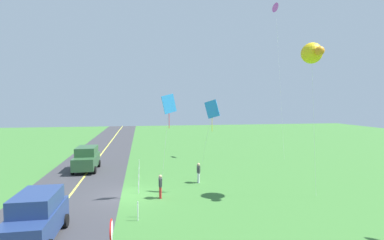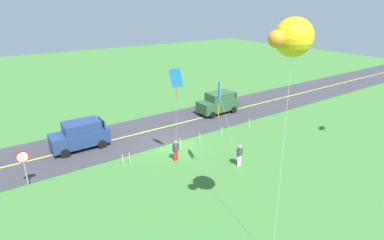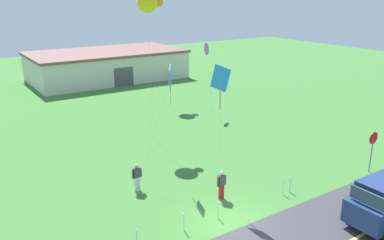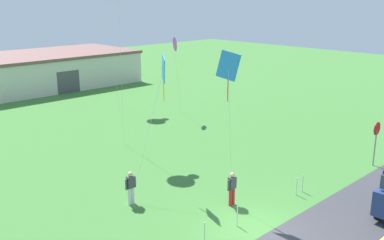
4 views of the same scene
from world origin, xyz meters
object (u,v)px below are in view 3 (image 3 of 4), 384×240
person_adult_companion (137,176)px  warehouse_distant (107,65)px  person_adult_near (222,184)px  kite_orange_near (206,49)px  kite_red_low (220,80)px  kite_pink_drift (148,2)px  stop_sign (373,144)px  kite_blue_mid (170,79)px

person_adult_companion → warehouse_distant: (10.14, 29.19, 0.89)m
person_adult_near → kite_orange_near: bearing=-131.8°
warehouse_distant → kite_red_low: bearing=-101.7°
kite_pink_drift → person_adult_near: bearing=-97.3°
kite_pink_drift → kite_orange_near: kite_pink_drift is taller
person_adult_near → person_adult_companion: (-3.29, 3.27, 0.00)m
kite_red_low → warehouse_distant: 32.87m
kite_pink_drift → kite_orange_near: 8.96m
person_adult_near → stop_sign: bearing=157.0°
stop_sign → person_adult_near: 9.87m
person_adult_companion → kite_blue_mid: kite_blue_mid is taller
kite_red_low → kite_orange_near: size_ratio=1.12×
stop_sign → kite_orange_near: (-1.04, 15.81, 3.92)m
person_adult_companion → kite_orange_near: kite_orange_near is taller
person_adult_near → kite_orange_near: kite_orange_near is taller
kite_red_low → kite_pink_drift: kite_pink_drift is taller
person_adult_companion → person_adult_near: bearing=-108.8°
kite_blue_mid → kite_red_low: bearing=-71.6°
kite_blue_mid → kite_pink_drift: 7.77m
person_adult_near → kite_orange_near: (8.52, 13.55, 4.86)m
kite_blue_mid → kite_orange_near: (9.35, 9.80, -0.16)m
kite_red_low → warehouse_distant: (6.62, 31.88, -4.50)m
kite_red_low → kite_blue_mid: 3.36m
warehouse_distant → stop_sign: bearing=-85.5°
kite_orange_near → warehouse_distant: (-1.67, 18.91, -3.97)m
kite_red_low → warehouse_distant: bearing=78.3°
kite_orange_near → warehouse_distant: 19.39m
person_adult_companion → warehouse_distant: size_ratio=0.09×
kite_red_low → kite_blue_mid: (-1.05, 3.17, -0.37)m
stop_sign → kite_blue_mid: bearing=149.9°
kite_red_low → kite_pink_drift: (1.07, 9.56, 3.52)m
person_adult_companion → kite_pink_drift: bearing=-7.7°
kite_red_low → kite_pink_drift: 10.24m
kite_red_low → warehouse_distant: size_ratio=0.38×
kite_blue_mid → warehouse_distant: size_ratio=0.36×
stop_sign → person_adult_near: (-9.56, 2.26, -0.94)m
person_adult_companion → kite_red_low: 6.98m
stop_sign → kite_blue_mid: (-10.39, 6.01, 4.08)m
kite_pink_drift → warehouse_distant: size_ratio=0.57×
person_adult_companion → warehouse_distant: 30.92m
stop_sign → warehouse_distant: size_ratio=0.14×
kite_red_low → kite_blue_mid: size_ratio=1.05×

